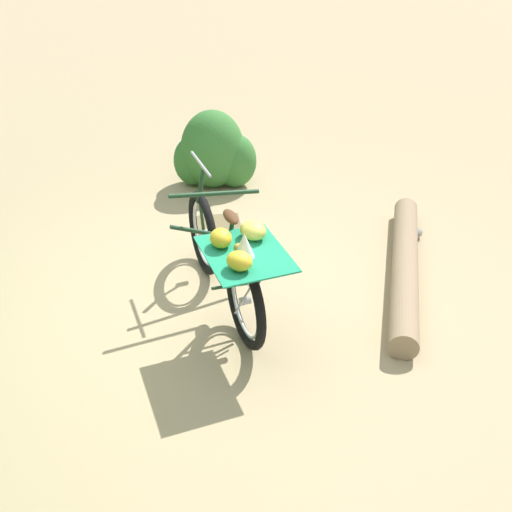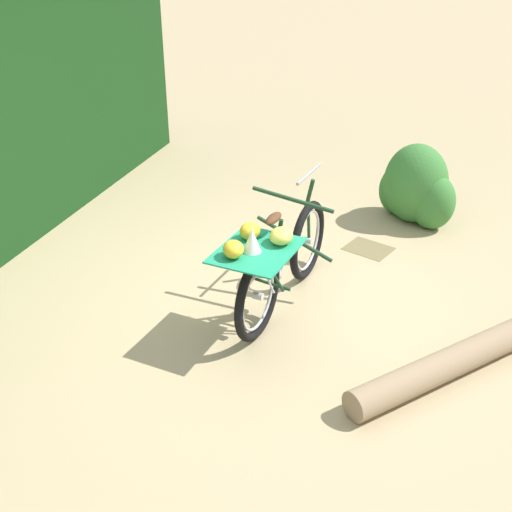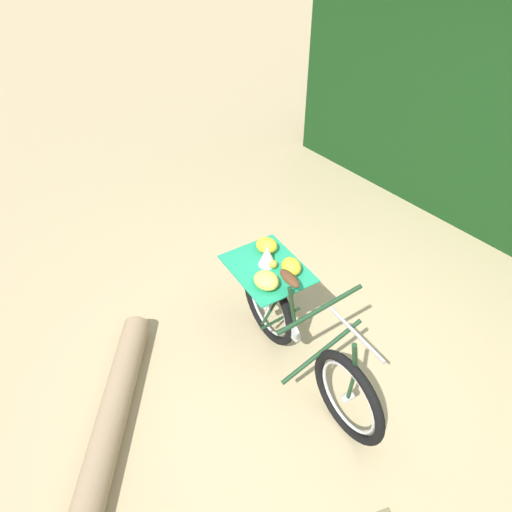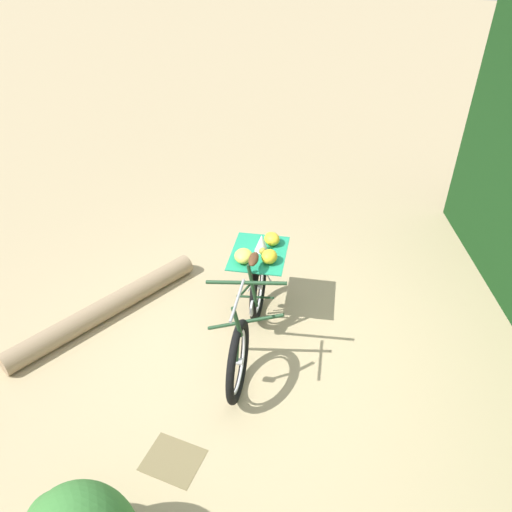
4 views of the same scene
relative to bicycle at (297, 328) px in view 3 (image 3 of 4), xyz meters
name	(u,v)px [view 3 (image 3 of 4)]	position (x,y,z in m)	size (l,w,h in m)	color
ground_plane	(324,368)	(0.23, -0.11, -0.48)	(60.00, 60.00, 0.00)	tan
bicycle	(297,328)	(0.00, 0.00, 0.00)	(0.84, 1.80, 1.03)	black
fallen_log	(105,442)	(-1.57, -0.24, -0.37)	(0.22, 0.22, 2.22)	#937A5B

